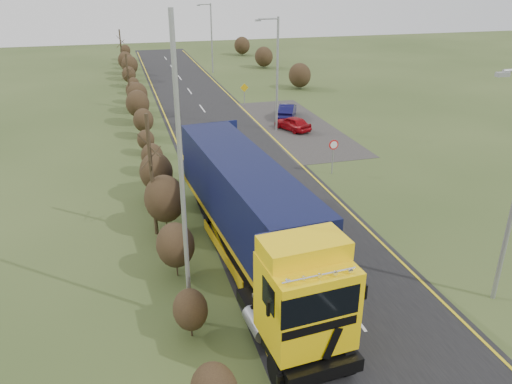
{
  "coord_description": "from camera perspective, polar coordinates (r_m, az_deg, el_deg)",
  "views": [
    {
      "loc": [
        -7.64,
        -18.2,
        11.73
      ],
      "look_at": [
        -1.49,
        3.75,
        1.75
      ],
      "focal_mm": 35.0,
      "sensor_mm": 36.0,
      "label": 1
    }
  ],
  "objects": [
    {
      "name": "hedgerow",
      "position": [
        28.03,
        -11.23,
        2.02
      ],
      "size": [
        2.24,
        102.04,
        6.05
      ],
      "color": "black",
      "rests_on": "ground"
    },
    {
      "name": "left_pole",
      "position": [
        16.37,
        -8.45,
        0.76
      ],
      "size": [
        0.16,
        0.16,
        10.88
      ],
      "primitive_type": "cylinder",
      "color": "gray",
      "rests_on": "ground"
    },
    {
      "name": "car_blue_sedan",
      "position": [
        44.85,
        3.58,
        9.26
      ],
      "size": [
        2.81,
        3.99,
        1.25
      ],
      "primitive_type": "imported",
      "rotation": [
        0.0,
        0.0,
        2.7
      ],
      "color": "#0A0936",
      "rests_on": "ground"
    },
    {
      "name": "lane_markings",
      "position": [
        31.2,
        -0.31,
        1.61
      ],
      "size": [
        7.52,
        116.0,
        0.01
      ],
      "color": "gold",
      "rests_on": "road"
    },
    {
      "name": "layby",
      "position": [
        42.38,
        4.52,
        7.52
      ],
      "size": [
        6.0,
        18.0,
        0.02
      ],
      "primitive_type": "cube",
      "color": "#2F2C29",
      "rests_on": "ground"
    },
    {
      "name": "lorry",
      "position": [
        21.14,
        -0.54,
        -2.21
      ],
      "size": [
        3.7,
        16.06,
        4.43
      ],
      "rotation": [
        0.0,
        0.0,
        0.08
      ],
      "color": "black",
      "rests_on": "ground"
    },
    {
      "name": "speed_sign",
      "position": [
        31.75,
        8.83,
        4.72
      ],
      "size": [
        0.63,
        0.1,
        2.28
      ],
      "color": "gray",
      "rests_on": "ground"
    },
    {
      "name": "road",
      "position": [
        31.48,
        -0.46,
        1.78
      ],
      "size": [
        8.0,
        120.0,
        0.02
      ],
      "primitive_type": "cube",
      "color": "black",
      "rests_on": "ground"
    },
    {
      "name": "warning_board",
      "position": [
        49.04,
        -1.34,
        11.38
      ],
      "size": [
        0.81,
        0.11,
        2.13
      ],
      "color": "gray",
      "rests_on": "ground"
    },
    {
      "name": "streetlight_far",
      "position": [
        65.94,
        -5.19,
        17.39
      ],
      "size": [
        1.81,
        0.18,
        8.46
      ],
      "color": "gray",
      "rests_on": "ground"
    },
    {
      "name": "ground",
      "position": [
        22.96,
        6.17,
        -7.24
      ],
      "size": [
        160.0,
        160.0,
        0.0
      ],
      "primitive_type": "plane",
      "color": "#32441D",
      "rests_on": "ground"
    },
    {
      "name": "car_red_hatchback",
      "position": [
        41.07,
        4.21,
        7.83
      ],
      "size": [
        2.6,
        3.68,
        1.16
      ],
      "primitive_type": "imported",
      "rotation": [
        0.0,
        0.0,
        3.54
      ],
      "color": "#94070E",
      "rests_on": "ground"
    },
    {
      "name": "streetlight_mid",
      "position": [
        40.02,
        2.3,
        13.73
      ],
      "size": [
        1.88,
        0.18,
        8.83
      ],
      "color": "gray",
      "rests_on": "ground"
    }
  ]
}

